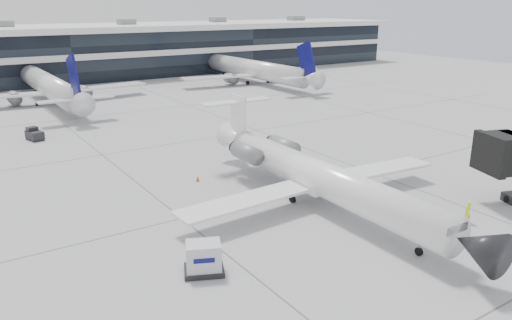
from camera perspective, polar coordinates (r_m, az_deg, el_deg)
ground at (r=43.29m, az=3.59°, el=-3.72°), size 220.00×220.00×0.00m
terminal at (r=117.27m, az=-21.54°, el=11.03°), size 170.00×22.00×10.00m
bg_jet_center at (r=90.10m, az=-22.41°, el=6.13°), size 32.00×40.00×9.60m
bg_jet_right at (r=105.01m, az=-0.38°, el=8.86°), size 32.00×40.00×9.60m
regional_jet at (r=40.37m, az=6.95°, el=-1.76°), size 24.53×30.51×7.06m
ramp_worker at (r=40.29m, az=23.02°, el=-5.50°), size 0.63×0.43×1.70m
cargo_uld at (r=30.66m, az=-6.01°, el=-11.12°), size 2.90×2.59×1.95m
traffic_cone at (r=46.12m, az=-6.68°, el=-2.13°), size 0.44×0.44×0.53m
far_tug at (r=65.42m, az=-24.01°, el=2.70°), size 1.92×2.63×1.50m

